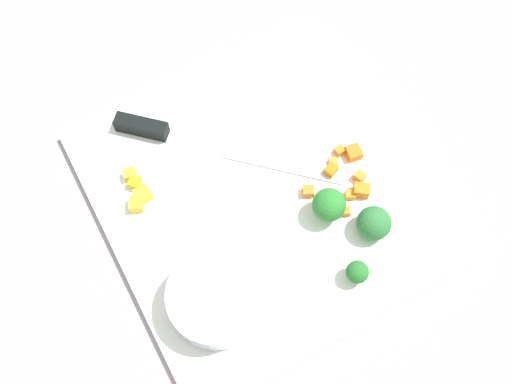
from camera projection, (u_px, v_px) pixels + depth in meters
ground_plane at (256, 199)px, 0.73m from camera, size 4.00×4.00×0.00m
cutting_board at (256, 197)px, 0.72m from camera, size 0.40×0.37×0.01m
prep_bowl at (216, 299)px, 0.64m from camera, size 0.11×0.11×0.04m
chef_knife at (184, 137)px, 0.74m from camera, size 0.22×0.24×0.02m
carrot_dice_0 at (346, 211)px, 0.70m from camera, size 0.01×0.01×0.01m
carrot_dice_1 at (338, 150)px, 0.73m from camera, size 0.01×0.01×0.01m
carrot_dice_2 at (350, 195)px, 0.71m from camera, size 0.02×0.02×0.01m
carrot_dice_3 at (359, 177)px, 0.72m from camera, size 0.02×0.02×0.01m
carrot_dice_4 at (353, 153)px, 0.73m from camera, size 0.02×0.02×0.01m
carrot_dice_5 at (361, 190)px, 0.71m from camera, size 0.02×0.02×0.02m
carrot_dice_6 at (333, 163)px, 0.73m from camera, size 0.02×0.01×0.01m
carrot_dice_7 at (308, 191)px, 0.71m from camera, size 0.02×0.02×0.01m
carrot_dice_8 at (331, 171)px, 0.72m from camera, size 0.02×0.02×0.01m
carrot_dice_9 at (329, 211)px, 0.70m from camera, size 0.01×0.01×0.01m
pepper_dice_0 at (136, 204)px, 0.70m from camera, size 0.02×0.02×0.02m
pepper_dice_1 at (130, 174)px, 0.72m from camera, size 0.02×0.02×0.01m
pepper_dice_2 at (135, 183)px, 0.71m from camera, size 0.02×0.02×0.01m
pepper_dice_3 at (143, 194)px, 0.71m from camera, size 0.02×0.02×0.02m
broccoli_floret_0 at (374, 223)px, 0.68m from camera, size 0.04×0.04×0.04m
broccoli_floret_1 at (329, 205)px, 0.68m from camera, size 0.04×0.04×0.05m
broccoli_floret_2 at (357, 272)px, 0.66m from camera, size 0.03×0.03×0.03m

